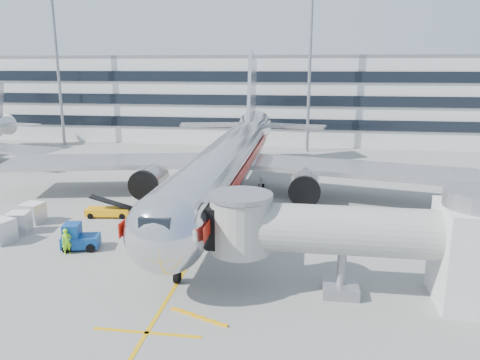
# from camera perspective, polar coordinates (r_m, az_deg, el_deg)

# --- Properties ---
(ground) EXTENTS (180.00, 180.00, 0.00)m
(ground) POSITION_cam_1_polar(r_m,az_deg,el_deg) (38.83, -4.38, -7.20)
(ground) COLOR gray
(ground) RESTS_ON ground
(lead_in_line) EXTENTS (0.25, 70.00, 0.01)m
(lead_in_line) POSITION_cam_1_polar(r_m,az_deg,el_deg) (48.10, -1.77, -2.97)
(lead_in_line) COLOR #DC9E0B
(lead_in_line) RESTS_ON ground
(stop_bar) EXTENTS (6.00, 0.25, 0.01)m
(stop_bar) POSITION_cam_1_polar(r_m,az_deg,el_deg) (26.74, -11.31, -17.79)
(stop_bar) COLOR #DC9E0B
(stop_bar) RESTS_ON ground
(main_jet) EXTENTS (50.95, 48.70, 16.06)m
(main_jet) POSITION_cam_1_polar(r_m,az_deg,el_deg) (48.71, -1.45, 2.38)
(main_jet) COLOR silver
(main_jet) RESTS_ON ground
(jet_bridge) EXTENTS (17.80, 4.50, 7.00)m
(jet_bridge) POSITION_cam_1_polar(r_m,az_deg,el_deg) (29.37, 15.78, -6.69)
(jet_bridge) COLOR silver
(jet_bridge) RESTS_ON ground
(terminal) EXTENTS (150.00, 24.25, 15.60)m
(terminal) POSITION_cam_1_polar(r_m,az_deg,el_deg) (93.82, 3.43, 10.08)
(terminal) COLOR silver
(terminal) RESTS_ON ground
(light_mast_west) EXTENTS (2.40, 1.20, 25.45)m
(light_mast_west) POSITION_cam_1_polar(r_m,az_deg,el_deg) (88.57, -21.40, 13.54)
(light_mast_west) COLOR gray
(light_mast_west) RESTS_ON ground
(light_mast_centre) EXTENTS (2.40, 1.20, 25.45)m
(light_mast_centre) POSITION_cam_1_polar(r_m,az_deg,el_deg) (77.32, 8.53, 14.40)
(light_mast_centre) COLOR gray
(light_mast_centre) RESTS_ON ground
(belt_loader) EXTENTS (4.39, 1.98, 2.06)m
(belt_loader) POSITION_cam_1_polar(r_m,az_deg,el_deg) (45.76, -15.77, -3.63)
(belt_loader) COLOR #FFA80A
(belt_loader) RESTS_ON ground
(baggage_tug) EXTENTS (3.05, 2.29, 2.08)m
(baggage_tug) POSITION_cam_1_polar(r_m,az_deg,el_deg) (38.50, -19.13, -6.70)
(baggage_tug) COLOR navy
(baggage_tug) RESTS_ON ground
(cargo_container_left) EXTENTS (2.18, 2.18, 1.90)m
(cargo_container_left) POSITION_cam_1_polar(r_m,az_deg,el_deg) (42.38, -27.15, -5.55)
(cargo_container_left) COLOR silver
(cargo_container_left) RESTS_ON ground
(cargo_container_right) EXTENTS (1.89, 1.89, 1.82)m
(cargo_container_right) POSITION_cam_1_polar(r_m,az_deg,el_deg) (46.33, -23.92, -3.68)
(cargo_container_right) COLOR silver
(cargo_container_right) RESTS_ON ground
(cargo_container_front) EXTENTS (1.99, 1.99, 1.77)m
(cargo_container_front) POSITION_cam_1_polar(r_m,az_deg,el_deg) (44.18, -25.33, -4.68)
(cargo_container_front) COLOR silver
(cargo_container_front) RESTS_ON ground
(ramp_worker) EXTENTS (0.86, 0.84, 1.99)m
(ramp_worker) POSITION_cam_1_polar(r_m,az_deg,el_deg) (37.77, -20.38, -7.06)
(ramp_worker) COLOR #92FF1A
(ramp_worker) RESTS_ON ground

